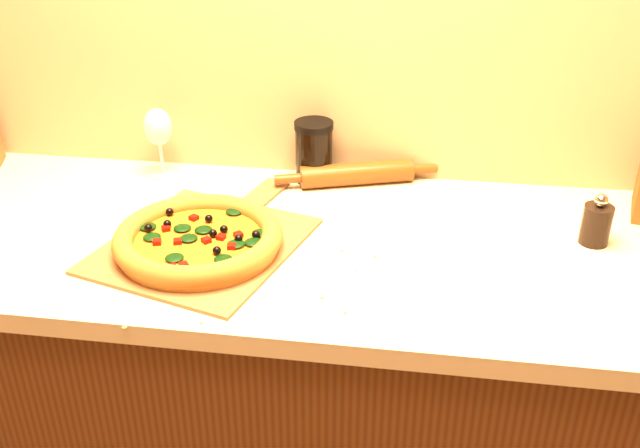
{
  "coord_description": "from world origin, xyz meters",
  "views": [
    {
      "loc": [
        0.22,
        0.18,
        1.61
      ],
      "look_at": [
        0.04,
        1.38,
        0.96
      ],
      "focal_mm": 40.0,
      "sensor_mm": 36.0,
      "label": 1
    }
  ],
  "objects": [
    {
      "name": "cabinet",
      "position": [
        0.0,
        1.43,
        0.43
      ],
      "size": [
        2.8,
        0.65,
        0.86
      ],
      "primitive_type": "cube",
      "color": "#4E2210",
      "rests_on": "ground"
    },
    {
      "name": "countertop",
      "position": [
        0.0,
        1.43,
        0.88
      ],
      "size": [
        2.84,
        0.68,
        0.04
      ],
      "primitive_type": "cube",
      "color": "beige",
      "rests_on": "cabinet"
    },
    {
      "name": "pizza_peel",
      "position": [
        -0.19,
        1.37,
        0.9
      ],
      "size": [
        0.44,
        0.56,
        0.01
      ],
      "rotation": [
        0.0,
        0.0,
        -0.28
      ],
      "color": "brown",
      "rests_on": "countertop"
    },
    {
      "name": "pizza",
      "position": [
        -0.19,
        1.34,
        0.93
      ],
      "size": [
        0.33,
        0.33,
        0.05
      ],
      "color": "#B17E2C",
      "rests_on": "pizza_peel"
    },
    {
      "name": "bottle_cap",
      "position": [
        -0.29,
        1.31,
        0.9
      ],
      "size": [
        0.04,
        0.04,
        0.01
      ],
      "primitive_type": "cylinder",
      "rotation": [
        0.0,
        0.0,
        0.29
      ],
      "color": "black",
      "rests_on": "countertop"
    },
    {
      "name": "pepper_grinder",
      "position": [
        0.58,
        1.49,
        0.94
      ],
      "size": [
        0.06,
        0.06,
        0.11
      ],
      "color": "black",
      "rests_on": "countertop"
    },
    {
      "name": "rolling_pin",
      "position": [
        0.08,
        1.69,
        0.93
      ],
      "size": [
        0.37,
        0.14,
        0.05
      ],
      "rotation": [
        0.0,
        0.0,
        0.32
      ],
      "color": "#5C330F",
      "rests_on": "countertop"
    },
    {
      "name": "wine_glass",
      "position": [
        -0.38,
        1.68,
        1.02
      ],
      "size": [
        0.07,
        0.07,
        0.17
      ],
      "color": "silver",
      "rests_on": "countertop"
    },
    {
      "name": "dark_jar",
      "position": [
        -0.02,
        1.7,
        0.97
      ],
      "size": [
        0.09,
        0.09,
        0.15
      ],
      "color": "black",
      "rests_on": "countertop"
    }
  ]
}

